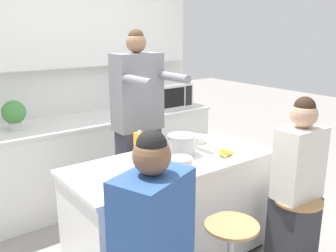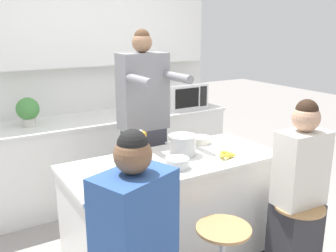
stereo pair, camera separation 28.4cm
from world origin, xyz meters
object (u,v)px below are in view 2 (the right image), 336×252
object	(u,v)px
kitchen_island	(173,212)
potted_plant	(28,110)
juice_carton	(141,143)
microwave	(183,95)
bar_stool_rightmost	(296,241)
person_seated_near	(298,201)
fruit_bowl	(200,140)
coffee_cup_near	(139,158)
person_cooking	(144,137)
banana_bunch	(226,155)
cooking_pot	(182,145)

from	to	relation	value
kitchen_island	potted_plant	distance (m)	1.79
juice_carton	microwave	size ratio (longest dim) A/B	0.37
juice_carton	bar_stool_rightmost	bearing A→B (deg)	-49.09
person_seated_near	fruit_bowl	distance (m)	0.94
juice_carton	potted_plant	distance (m)	1.38
kitchen_island	fruit_bowl	bearing A→B (deg)	28.13
kitchen_island	juice_carton	size ratio (longest dim) A/B	8.66
coffee_cup_near	potted_plant	bearing A→B (deg)	108.76
person_cooking	microwave	bearing A→B (deg)	42.02
bar_stool_rightmost	banana_bunch	distance (m)	0.82
person_seated_near	bar_stool_rightmost	bearing A→B (deg)	-114.66
juice_carton	banana_bunch	bearing A→B (deg)	-40.39
banana_bunch	microwave	world-z (taller)	microwave
fruit_bowl	potted_plant	bearing A→B (deg)	132.46
banana_bunch	juice_carton	size ratio (longest dim) A/B	0.91
cooking_pot	potted_plant	world-z (taller)	potted_plant
bar_stool_rightmost	microwave	distance (m)	2.28
bar_stool_rightmost	fruit_bowl	distance (m)	1.10
juice_carton	potted_plant	world-z (taller)	potted_plant
fruit_bowl	banana_bunch	bearing A→B (deg)	-97.10
cooking_pot	coffee_cup_near	xyz separation A→B (m)	(-0.38, 0.00, -0.04)
fruit_bowl	microwave	bearing A→B (deg)	63.16
bar_stool_rightmost	coffee_cup_near	size ratio (longest dim) A/B	5.42
person_seated_near	microwave	size ratio (longest dim) A/B	2.67
person_cooking	potted_plant	bearing A→B (deg)	131.73
coffee_cup_near	juice_carton	bearing A→B (deg)	60.04
coffee_cup_near	potted_plant	distance (m)	1.53
banana_bunch	potted_plant	xyz separation A→B (m)	(-1.12, 1.68, 0.16)
cooking_pot	potted_plant	size ratio (longest dim) A/B	1.08
person_cooking	microwave	xyz separation A→B (m)	(0.98, 0.87, 0.15)
coffee_cup_near	microwave	world-z (taller)	microwave
banana_bunch	coffee_cup_near	bearing A→B (deg)	159.45
person_seated_near	cooking_pot	bearing A→B (deg)	132.34
cooking_pot	kitchen_island	bearing A→B (deg)	-155.88
kitchen_island	person_cooking	world-z (taller)	person_cooking
bar_stool_rightmost	microwave	xyz separation A→B (m)	(0.38, 2.12, 0.73)
potted_plant	kitchen_island	bearing A→B (deg)	-63.62
person_cooking	fruit_bowl	bearing A→B (deg)	-43.82
fruit_bowl	bar_stool_rightmost	bearing A→B (deg)	-74.81
cooking_pot	coffee_cup_near	size ratio (longest dim) A/B	2.70
bar_stool_rightmost	banana_bunch	xyz separation A→B (m)	(-0.29, 0.49, 0.59)
person_cooking	person_seated_near	bearing A→B (deg)	-62.28
bar_stool_rightmost	person_cooking	world-z (taller)	person_cooking
person_seated_near	fruit_bowl	size ratio (longest dim) A/B	8.18
bar_stool_rightmost	person_cooking	bearing A→B (deg)	115.87
fruit_bowl	coffee_cup_near	distance (m)	0.70
fruit_bowl	person_cooking	bearing A→B (deg)	135.59
person_seated_near	person_cooking	bearing A→B (deg)	120.54
banana_bunch	juice_carton	distance (m)	0.67
person_seated_near	coffee_cup_near	xyz separation A→B (m)	(-0.94, 0.70, 0.29)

